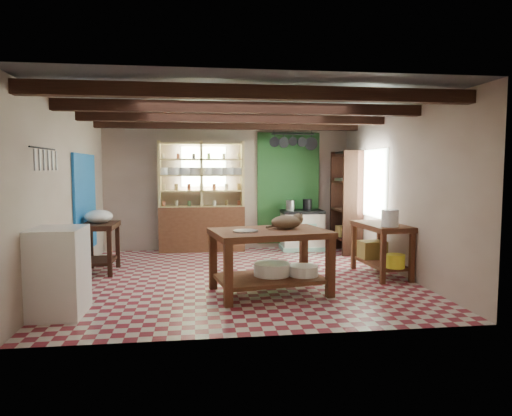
{
  "coord_description": "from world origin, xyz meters",
  "views": [
    {
      "loc": [
        -0.68,
        -6.86,
        1.67
      ],
      "look_at": [
        0.28,
        0.3,
        1.04
      ],
      "focal_mm": 32.0,
      "sensor_mm": 36.0,
      "label": 1
    }
  ],
  "objects": [
    {
      "name": "enamel_bowl",
      "position": [
        -2.2,
        0.61,
        0.9
      ],
      "size": [
        0.44,
        0.44,
        0.22
      ],
      "primitive_type": "ellipsoid",
      "rotation": [
        0.0,
        0.0,
        -0.02
      ],
      "color": "white",
      "rests_on": "prep_table"
    },
    {
      "name": "pot_rack",
      "position": [
        1.25,
        2.05,
        2.18
      ],
      "size": [
        0.86,
        0.12,
        0.36
      ],
      "primitive_type": "cube",
      "color": "black",
      "rests_on": "ceiling"
    },
    {
      "name": "cat",
      "position": [
        0.54,
        -0.85,
        0.94
      ],
      "size": [
        0.48,
        0.43,
        0.18
      ],
      "primitive_type": "ellipsoid",
      "rotation": [
        0.0,
        0.0,
        0.35
      ],
      "color": "#83684C",
      "rests_on": "work_table"
    },
    {
      "name": "kettle_right",
      "position": [
        1.58,
        2.15,
        0.93
      ],
      "size": [
        0.18,
        0.18,
        0.22
      ],
      "primitive_type": "cylinder",
      "rotation": [
        0.0,
        0.0,
        -0.02
      ],
      "color": "black",
      "rests_on": "stove"
    },
    {
      "name": "basin_large",
      "position": [
        0.34,
        -0.89,
        0.31
      ],
      "size": [
        0.57,
        0.57,
        0.17
      ],
      "primitive_type": "cylinder",
      "rotation": [
        0.0,
        0.0,
        0.18
      ],
      "color": "white",
      "rests_on": "work_table"
    },
    {
      "name": "window_back",
      "position": [
        -0.5,
        2.48,
        1.7
      ],
      "size": [
        0.9,
        0.02,
        0.8
      ],
      "primitive_type": "cube",
      "color": "silver",
      "rests_on": "wall_back"
    },
    {
      "name": "wall_front",
      "position": [
        0.0,
        -2.5,
        1.3
      ],
      "size": [
        5.0,
        0.04,
        2.6
      ],
      "primitive_type": "cube",
      "color": "#B9A595",
      "rests_on": "floor"
    },
    {
      "name": "utensil_rail",
      "position": [
        -2.44,
        -1.2,
        1.78
      ],
      "size": [
        0.06,
        0.9,
        0.28
      ],
      "primitive_type": "cube",
      "color": "black",
      "rests_on": "wall_left"
    },
    {
      "name": "floor",
      "position": [
        0.0,
        0.0,
        -0.01
      ],
      "size": [
        5.0,
        5.0,
        0.02
      ],
      "primitive_type": "cube",
      "color": "maroon",
      "rests_on": "ground"
    },
    {
      "name": "tall_rack",
      "position": [
        2.28,
        1.8,
        1.0
      ],
      "size": [
        0.4,
        0.86,
        2.0
      ],
      "primitive_type": "cube",
      "color": "black",
      "rests_on": "floor"
    },
    {
      "name": "ceiling",
      "position": [
        0.0,
        0.0,
        2.6
      ],
      "size": [
        5.0,
        5.0,
        0.02
      ],
      "primitive_type": "cube",
      "color": "#444449",
      "rests_on": "wall_back"
    },
    {
      "name": "white_bucket",
      "position": [
        2.16,
        -0.53,
        0.93
      ],
      "size": [
        0.27,
        0.27,
        0.25
      ],
      "primitive_type": "cylinder",
      "rotation": [
        0.0,
        0.0,
        0.07
      ],
      "color": "white",
      "rests_on": "right_counter"
    },
    {
      "name": "wall_back",
      "position": [
        0.0,
        2.5,
        1.3
      ],
      "size": [
        5.0,
        0.04,
        2.6
      ],
      "primitive_type": "cube",
      "color": "#B9A595",
      "rests_on": "floor"
    },
    {
      "name": "wall_left",
      "position": [
        -2.5,
        0.0,
        1.3
      ],
      "size": [
        0.04,
        5.0,
        2.6
      ],
      "primitive_type": "cube",
      "color": "#B9A595",
      "rests_on": "floor"
    },
    {
      "name": "ceiling_beams",
      "position": [
        0.0,
        0.0,
        2.48
      ],
      "size": [
        5.0,
        3.8,
        0.15
      ],
      "primitive_type": "cube",
      "color": "black",
      "rests_on": "ceiling"
    },
    {
      "name": "window_right",
      "position": [
        2.48,
        1.0,
        1.4
      ],
      "size": [
        0.02,
        1.3,
        1.2
      ],
      "primitive_type": "cube",
      "color": "silver",
      "rests_on": "wall_right"
    },
    {
      "name": "prep_table",
      "position": [
        -2.2,
        0.61,
        0.4
      ],
      "size": [
        0.55,
        0.79,
        0.79
      ],
      "primitive_type": "cube",
      "rotation": [
        0.0,
        0.0,
        -0.02
      ],
      "color": "black",
      "rests_on": "floor"
    },
    {
      "name": "right_counter",
      "position": [
        2.18,
        -0.17,
        0.41
      ],
      "size": [
        0.64,
        1.17,
        0.81
      ],
      "primitive_type": "cube",
      "rotation": [
        0.0,
        0.0,
        0.07
      ],
      "color": "brown",
      "rests_on": "floor"
    },
    {
      "name": "yellow_tub",
      "position": [
        2.21,
        -0.62,
        0.31
      ],
      "size": [
        0.29,
        0.29,
        0.2
      ],
      "primitive_type": "cylinder",
      "rotation": [
        0.0,
        0.0,
        0.07
      ],
      "color": "yellow",
      "rests_on": "right_counter"
    },
    {
      "name": "kettle_left",
      "position": [
        1.23,
        2.15,
        0.92
      ],
      "size": [
        0.18,
        0.18,
        0.2
      ],
      "primitive_type": "cylinder",
      "rotation": [
        0.0,
        0.0,
        -0.02
      ],
      "color": "#97979E",
      "rests_on": "stove"
    },
    {
      "name": "wall_right",
      "position": [
        2.5,
        0.0,
        1.3
      ],
      "size": [
        0.04,
        5.0,
        2.6
      ],
      "primitive_type": "cube",
      "color": "#B9A595",
      "rests_on": "floor"
    },
    {
      "name": "green_wall_patch",
      "position": [
        1.25,
        2.47,
        1.25
      ],
      "size": [
        1.3,
        0.04,
        2.3
      ],
      "primitive_type": "cube",
      "color": "#215424",
      "rests_on": "wall_back"
    },
    {
      "name": "blue_wall_patch",
      "position": [
        -2.47,
        0.9,
        1.1
      ],
      "size": [
        0.04,
        1.4,
        1.6
      ],
      "primitive_type": "cube",
      "color": "#175FB0",
      "rests_on": "wall_left"
    },
    {
      "name": "shelving_unit",
      "position": [
        -0.55,
        2.31,
        1.1
      ],
      "size": [
        1.7,
        0.34,
        2.2
      ],
      "primitive_type": "cube",
      "color": "#D6BE7B",
      "rests_on": "floor"
    },
    {
      "name": "basin_small",
      "position": [
        0.76,
        -0.96,
        0.29
      ],
      "size": [
        0.45,
        0.45,
        0.14
      ],
      "primitive_type": "cylinder",
      "rotation": [
        0.0,
        0.0,
        0.18
      ],
      "color": "white",
      "rests_on": "work_table"
    },
    {
      "name": "work_table",
      "position": [
        0.3,
        -0.94,
        0.42
      ],
      "size": [
        1.65,
        1.24,
        0.85
      ],
      "primitive_type": "cube",
      "rotation": [
        0.0,
        0.0,
        0.18
      ],
      "color": "brown",
      "rests_on": "floor"
    },
    {
      "name": "stove",
      "position": [
        1.48,
        2.15,
        0.41
      ],
      "size": [
        0.85,
        0.58,
        0.82
      ],
      "primitive_type": "cube",
      "rotation": [
        0.0,
        0.0,
        -0.02
      ],
      "color": "silver",
      "rests_on": "floor"
    },
    {
      "name": "white_cabinet",
      "position": [
        -2.22,
        -1.53,
        0.5
      ],
      "size": [
        0.57,
        0.68,
        1.0
      ],
      "primitive_type": "cube",
      "rotation": [
        0.0,
        0.0,
        -0.02
      ],
      "color": "white",
      "rests_on": "floor"
    },
    {
      "name": "steel_tray",
      "position": [
        -0.04,
        -1.06,
        0.86
      ],
      "size": [
        0.37,
        0.37,
        0.02
      ],
      "primitive_type": "cylinder",
      "rotation": [
        0.0,
        0.0,
        0.18
      ],
      "color": "#97979E",
      "rests_on": "work_table"
    },
    {
      "name": "wicker_basket",
      "position": [
        2.16,
        0.13,
        0.35
      ],
      "size": [
        0.42,
        0.34,
        0.28
      ],
      "primitive_type": "cube",
      "rotation": [
        0.0,
        0.0,
        0.07
      ],
      "color": "olive",
      "rests_on": "right_counter"
    }
  ]
}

